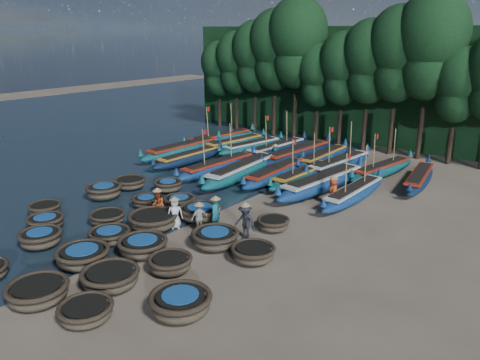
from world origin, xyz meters
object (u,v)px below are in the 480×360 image
Objects in this scene: coracle_18 at (215,238)px; coracle_22 at (179,201)px; coracle_6 at (40,238)px; long_boat_5 at (276,173)px; coracle_16 at (146,201)px; coracle_12 at (110,235)px; fisherman_6 at (333,191)px; coracle_9 at (181,303)px; coracle_10 at (45,209)px; coracle_24 at (273,223)px; long_boat_15 at (339,164)px; long_boat_6 at (303,175)px; fisherman_5 at (275,155)px; fisherman_0 at (175,212)px; long_boat_17 at (419,178)px; fisherman_4 at (199,216)px; long_boat_1 at (183,149)px; long_boat_13 at (297,154)px; long_boat_9 at (221,139)px; coracle_7 at (83,256)px; coracle_13 at (143,246)px; coracle_8 at (110,277)px; fisherman_2 at (158,203)px; coracle_19 at (253,253)px; long_boat_7 at (323,183)px; long_boat_12 at (276,149)px; coracle_17 at (153,220)px; long_boat_4 at (242,171)px; coracle_21 at (168,185)px; long_boat_3 at (218,166)px; coracle_5 at (45,222)px; long_boat_2 at (189,158)px; coracle_11 at (107,218)px; fisherman_3 at (245,221)px; coracle_3 at (38,292)px; coracle_4 at (86,311)px; long_boat_14 at (323,157)px; long_boat_8 at (354,193)px; coracle_20 at (130,183)px; long_boat_16 at (382,169)px; coracle_14 at (170,263)px; coracle_23 at (200,212)px.

coracle_18 is 5.55m from coracle_22.
long_boat_5 reaches higher than coracle_6.
coracle_12 is at bearing -61.86° from coracle_16.
fisherman_6 is (6.60, 5.81, 0.53)m from coracle_22.
coracle_9 reaches higher than coracle_10.
coracle_9 is 1.17× the size of coracle_16.
long_boat_15 reaches higher than coracle_24.
long_boat_6 is at bearing 21.37° from long_boat_5.
fisherman_5 is at bearing 113.63° from coracle_18.
fisherman_0 reaches higher than coracle_22.
fisherman_4 is at bearing -122.50° from long_boat_17.
long_boat_13 is at bearing 32.02° from long_boat_1.
fisherman_0 is (10.10, -15.05, 0.30)m from long_boat_9.
coracle_7 reaches higher than coracle_13.
coracle_8 is at bearing -45.12° from fisherman_6.
coracle_16 is 11.29m from long_boat_1.
fisherman_2 reaches higher than fisherman_4.
coracle_19 is 0.26× the size of long_boat_6.
long_boat_12 is at bearing 148.94° from long_boat_7.
long_boat_4 is at bearing 100.15° from coracle_17.
coracle_6 reaches higher than coracle_21.
long_boat_3 is (-5.56, 11.44, 0.11)m from coracle_13.
coracle_5 is 17.18m from fisherman_5.
long_boat_2 is (-7.78, 14.28, 0.05)m from coracle_7.
coracle_21 reaches higher than coracle_11.
fisherman_3 reaches higher than coracle_13.
coracle_3 is at bearing -56.67° from long_boat_9.
long_boat_1 is 17.81m from long_boat_17.
coracle_12 is 0.24× the size of long_boat_13.
fisherman_6 reaches higher than coracle_4.
long_boat_3 is at bearing -128.07° from fisherman_6.
coracle_9 is 1.10× the size of coracle_10.
long_boat_14 is at bearing 153.80° from long_boat_15.
long_boat_8 is at bearing -1.04° from long_boat_1.
coracle_17 is at bearing 177.15° from fisherman_0.
long_boat_14 reaches higher than coracle_24.
long_boat_6 is 4.44× the size of fisherman_4.
coracle_4 is 1.03× the size of coracle_9.
long_boat_13 is (4.85, 12.21, 0.22)m from coracle_20.
coracle_4 is 1.33× the size of fisherman_5.
fisherman_5 reaches higher than coracle_9.
long_boat_1 is 15.36m from long_boat_16.
coracle_18 reaches higher than coracle_12.
coracle_14 is 12.82m from long_boat_8.
coracle_24 is (10.88, 0.40, -0.02)m from coracle_20.
long_boat_14 is (10.06, 0.28, -0.04)m from long_boat_9.
coracle_6 is 7.91m from coracle_23.
coracle_23 is at bearing -52.65° from long_boat_3.
long_boat_1 is at bearing 145.09° from coracle_19.
long_boat_7 is 10.52m from fisherman_2.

